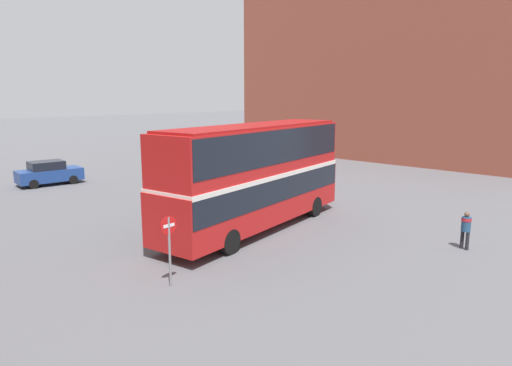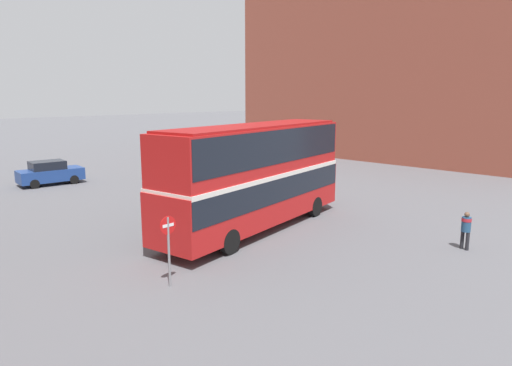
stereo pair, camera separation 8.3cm
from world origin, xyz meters
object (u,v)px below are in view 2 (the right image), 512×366
at_px(pedestrian_foreground, 466,227).
at_px(parked_car_kerb_near, 50,173).
at_px(no_entry_sign, 168,240).
at_px(double_decker_bus, 256,170).

height_order(pedestrian_foreground, parked_car_kerb_near, parked_car_kerb_near).
bearing_deg(parked_car_kerb_near, no_entry_sign, -96.44).
bearing_deg(double_decker_bus, no_entry_sign, -167.81).
bearing_deg(pedestrian_foreground, no_entry_sign, -13.63).
relative_size(double_decker_bus, parked_car_kerb_near, 2.67).
xyz_separation_m(pedestrian_foreground, no_entry_sign, (-10.47, 5.61, 0.63)).
distance_m(double_decker_bus, pedestrian_foreground, 9.15).
bearing_deg(pedestrian_foreground, parked_car_kerb_near, -62.53).
xyz_separation_m(double_decker_bus, pedestrian_foreground, (3.77, -8.13, -1.82)).
height_order(double_decker_bus, pedestrian_foreground, double_decker_bus).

